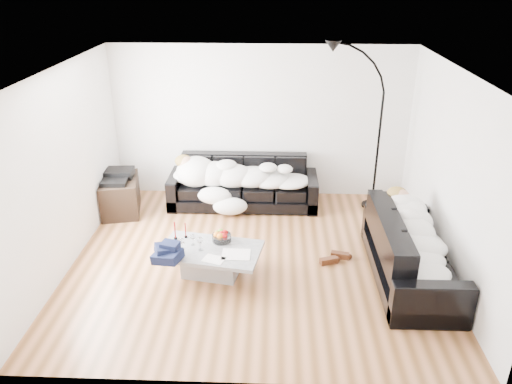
{
  "coord_description": "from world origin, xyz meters",
  "views": [
    {
      "loc": [
        0.25,
        -5.91,
        3.74
      ],
      "look_at": [
        0.0,
        0.3,
        0.9
      ],
      "focal_mm": 35.0,
      "sensor_mm": 36.0,
      "label": 1
    }
  ],
  "objects_px": {
    "floor_lamp": "(379,139)",
    "shoes": "(334,258)",
    "candle_right": "(186,230)",
    "sleeper_right": "(414,234)",
    "stereo": "(118,175)",
    "sleeper_back": "(243,171)",
    "wine_glass_a": "(193,240)",
    "fruit_bowl": "(222,236)",
    "wine_glass_c": "(200,244)",
    "av_cabinet": "(120,195)",
    "wine_glass_b": "(182,244)",
    "coffee_table": "(211,261)",
    "sofa_right": "(412,249)",
    "sofa_back": "(243,183)",
    "candle_left": "(175,231)"
  },
  "relations": [
    {
      "from": "av_cabinet",
      "to": "sofa_right",
      "type": "bearing_deg",
      "value": -34.32
    },
    {
      "from": "wine_glass_c",
      "to": "candle_right",
      "type": "relative_size",
      "value": 0.88
    },
    {
      "from": "wine_glass_c",
      "to": "av_cabinet",
      "type": "xyz_separation_m",
      "value": [
        -1.58,
        1.8,
        -0.18
      ]
    },
    {
      "from": "sleeper_right",
      "to": "shoes",
      "type": "distance_m",
      "value": 1.16
    },
    {
      "from": "candle_right",
      "to": "stereo",
      "type": "bearing_deg",
      "value": 132.2
    },
    {
      "from": "sleeper_back",
      "to": "shoes",
      "type": "height_order",
      "value": "sleeper_back"
    },
    {
      "from": "wine_glass_a",
      "to": "av_cabinet",
      "type": "bearing_deg",
      "value": 131.34
    },
    {
      "from": "coffee_table",
      "to": "wine_glass_c",
      "type": "relative_size",
      "value": 6.86
    },
    {
      "from": "coffee_table",
      "to": "wine_glass_b",
      "type": "xyz_separation_m",
      "value": [
        -0.36,
        -0.02,
        0.27
      ]
    },
    {
      "from": "wine_glass_b",
      "to": "floor_lamp",
      "type": "distance_m",
      "value": 3.65
    },
    {
      "from": "sleeper_right",
      "to": "av_cabinet",
      "type": "relative_size",
      "value": 2.15
    },
    {
      "from": "sleeper_right",
      "to": "shoes",
      "type": "xyz_separation_m",
      "value": [
        -0.93,
        0.36,
        -0.6
      ]
    },
    {
      "from": "fruit_bowl",
      "to": "candle_left",
      "type": "xyz_separation_m",
      "value": [
        -0.63,
        0.03,
        0.05
      ]
    },
    {
      "from": "sleeper_right",
      "to": "stereo",
      "type": "distance_m",
      "value": 4.64
    },
    {
      "from": "stereo",
      "to": "coffee_table",
      "type": "bearing_deg",
      "value": -49.33
    },
    {
      "from": "candle_left",
      "to": "sleeper_right",
      "type": "bearing_deg",
      "value": -4.01
    },
    {
      "from": "sleeper_back",
      "to": "candle_left",
      "type": "relative_size",
      "value": 8.23
    },
    {
      "from": "sofa_back",
      "to": "stereo",
      "type": "xyz_separation_m",
      "value": [
        -2.0,
        -0.35,
        0.24
      ]
    },
    {
      "from": "av_cabinet",
      "to": "floor_lamp",
      "type": "xyz_separation_m",
      "value": [
        4.19,
        0.38,
        0.91
      ]
    },
    {
      "from": "sleeper_back",
      "to": "shoes",
      "type": "relative_size",
      "value": 5.03
    },
    {
      "from": "fruit_bowl",
      "to": "candle_left",
      "type": "height_order",
      "value": "candle_left"
    },
    {
      "from": "wine_glass_a",
      "to": "candle_right",
      "type": "bearing_deg",
      "value": 123.88
    },
    {
      "from": "sofa_right",
      "to": "wine_glass_c",
      "type": "distance_m",
      "value": 2.72
    },
    {
      "from": "wine_glass_b",
      "to": "stereo",
      "type": "distance_m",
      "value": 2.25
    },
    {
      "from": "floor_lamp",
      "to": "shoes",
      "type": "bearing_deg",
      "value": -107.06
    },
    {
      "from": "sleeper_back",
      "to": "wine_glass_b",
      "type": "relative_size",
      "value": 13.63
    },
    {
      "from": "stereo",
      "to": "av_cabinet",
      "type": "bearing_deg",
      "value": 0.0
    },
    {
      "from": "wine_glass_c",
      "to": "sofa_back",
      "type": "bearing_deg",
      "value": 78.99
    },
    {
      "from": "sofa_back",
      "to": "av_cabinet",
      "type": "relative_size",
      "value": 2.93
    },
    {
      "from": "sofa_right",
      "to": "av_cabinet",
      "type": "relative_size",
      "value": 2.51
    },
    {
      "from": "candle_right",
      "to": "floor_lamp",
      "type": "relative_size",
      "value": 0.09
    },
    {
      "from": "fruit_bowl",
      "to": "stereo",
      "type": "bearing_deg",
      "value": 139.75
    },
    {
      "from": "av_cabinet",
      "to": "candle_right",
      "type": "bearing_deg",
      "value": -60.02
    },
    {
      "from": "sofa_back",
      "to": "sofa_right",
      "type": "bearing_deg",
      "value": -42.36
    },
    {
      "from": "coffee_table",
      "to": "candle_right",
      "type": "bearing_deg",
      "value": 141.9
    },
    {
      "from": "sleeper_back",
      "to": "floor_lamp",
      "type": "distance_m",
      "value": 2.26
    },
    {
      "from": "coffee_table",
      "to": "wine_glass_a",
      "type": "bearing_deg",
      "value": 157.92
    },
    {
      "from": "sleeper_back",
      "to": "candle_left",
      "type": "xyz_separation_m",
      "value": [
        -0.79,
        -1.83,
        -0.13
      ]
    },
    {
      "from": "wine_glass_a",
      "to": "candle_left",
      "type": "xyz_separation_m",
      "value": [
        -0.26,
        0.14,
        0.05
      ]
    },
    {
      "from": "candle_left",
      "to": "floor_lamp",
      "type": "height_order",
      "value": "floor_lamp"
    },
    {
      "from": "wine_glass_b",
      "to": "shoes",
      "type": "xyz_separation_m",
      "value": [
        2.02,
        0.4,
        -0.41
      ]
    },
    {
      "from": "sleeper_back",
      "to": "wine_glass_a",
      "type": "height_order",
      "value": "sleeper_back"
    },
    {
      "from": "fruit_bowl",
      "to": "shoes",
      "type": "height_order",
      "value": "fruit_bowl"
    },
    {
      "from": "wine_glass_a",
      "to": "candle_left",
      "type": "height_order",
      "value": "candle_left"
    },
    {
      "from": "sofa_right",
      "to": "av_cabinet",
      "type": "xyz_separation_m",
      "value": [
        -4.3,
        1.75,
        -0.14
      ]
    },
    {
      "from": "sleeper_right",
      "to": "candle_right",
      "type": "relative_size",
      "value": 8.47
    },
    {
      "from": "sofa_right",
      "to": "candle_right",
      "type": "height_order",
      "value": "sofa_right"
    },
    {
      "from": "coffee_table",
      "to": "wine_glass_c",
      "type": "height_order",
      "value": "wine_glass_c"
    },
    {
      "from": "sofa_back",
      "to": "candle_left",
      "type": "xyz_separation_m",
      "value": [
        -0.79,
        -1.88,
        0.1
      ]
    },
    {
      "from": "floor_lamp",
      "to": "candle_left",
      "type": "bearing_deg",
      "value": -139.48
    }
  ]
}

